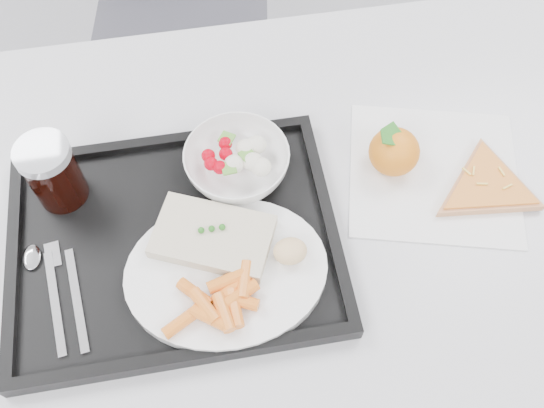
{
  "coord_description": "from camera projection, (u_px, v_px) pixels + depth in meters",
  "views": [
    {
      "loc": [
        -0.04,
        -0.12,
        1.51
      ],
      "look_at": [
        0.04,
        0.31,
        0.77
      ],
      "focal_mm": 40.0,
      "sensor_mm": 36.0,
      "label": 1
    }
  ],
  "objects": [
    {
      "name": "room",
      "position": [
        335.0,
        22.0,
        0.16
      ],
      "size": [
        6.04,
        7.04,
        2.84
      ],
      "color": "gray",
      "rests_on": "ground"
    },
    {
      "name": "table",
      "position": [
        250.0,
        242.0,
        0.93
      ],
      "size": [
        1.2,
        0.8,
        0.75
      ],
      "color": "#A5A5A7",
      "rests_on": "ground"
    },
    {
      "name": "tray",
      "position": [
        175.0,
        242.0,
        0.84
      ],
      "size": [
        0.45,
        0.35,
        0.03
      ],
      "color": "black",
      "rests_on": "table"
    },
    {
      "name": "dinner_plate",
      "position": [
        226.0,
        272.0,
        0.8
      ],
      "size": [
        0.27,
        0.27,
        0.02
      ],
      "color": "white",
      "rests_on": "tray"
    },
    {
      "name": "fish_fillet",
      "position": [
        213.0,
        236.0,
        0.81
      ],
      "size": [
        0.18,
        0.15,
        0.03
      ],
      "color": "beige",
      "rests_on": "dinner_plate"
    },
    {
      "name": "bread_roll",
      "position": [
        290.0,
        251.0,
        0.79
      ],
      "size": [
        0.05,
        0.04,
        0.03
      ],
      "color": "#EAB589",
      "rests_on": "dinner_plate"
    },
    {
      "name": "salad_bowl",
      "position": [
        237.0,
        162.0,
        0.87
      ],
      "size": [
        0.15,
        0.15,
        0.05
      ],
      "color": "white",
      "rests_on": "tray"
    },
    {
      "name": "cola_glass",
      "position": [
        53.0,
        172.0,
        0.83
      ],
      "size": [
        0.07,
        0.07,
        0.11
      ],
      "color": "black",
      "rests_on": "tray"
    },
    {
      "name": "cutlery",
      "position": [
        53.0,
        282.0,
        0.8
      ],
      "size": [
        0.09,
        0.17,
        0.01
      ],
      "color": "silver",
      "rests_on": "tray"
    },
    {
      "name": "napkin",
      "position": [
        434.0,
        173.0,
        0.91
      ],
      "size": [
        0.3,
        0.3,
        0.0
      ],
      "color": "white",
      "rests_on": "table"
    },
    {
      "name": "tangerine",
      "position": [
        394.0,
        152.0,
        0.89
      ],
      "size": [
        0.08,
        0.08,
        0.07
      ],
      "color": "#F59E0C",
      "rests_on": "napkin"
    },
    {
      "name": "pizza_slice",
      "position": [
        487.0,
        186.0,
        0.89
      ],
      "size": [
        0.24,
        0.24,
        0.02
      ],
      "color": "tan",
      "rests_on": "napkin"
    },
    {
      "name": "carrot_pile",
      "position": [
        221.0,
        300.0,
        0.76
      ],
      "size": [
        0.13,
        0.09,
        0.02
      ],
      "color": "orange",
      "rests_on": "dinner_plate"
    },
    {
      "name": "salad_contents",
      "position": [
        241.0,
        157.0,
        0.87
      ],
      "size": [
        0.1,
        0.08,
        0.02
      ],
      "color": "#B2000F",
      "rests_on": "salad_bowl"
    }
  ]
}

